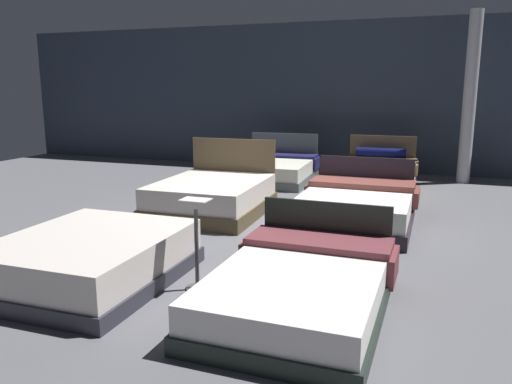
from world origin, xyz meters
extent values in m
cube|color=#5B5B60|center=(0.00, 0.00, -0.01)|extent=(18.00, 18.00, 0.02)
cube|color=#333D4C|center=(0.00, 5.37, 1.75)|extent=(18.00, 0.06, 3.50)
cube|color=#2A2B35|center=(-1.12, -2.70, 0.08)|extent=(1.68, 2.00, 0.16)
cube|color=silver|center=(-1.12, -2.70, 0.33)|extent=(1.62, 1.94, 0.34)
cube|color=black|center=(1.09, -2.69, 0.08)|extent=(1.48, 2.16, 0.16)
cube|color=white|center=(1.09, -2.69, 0.28)|extent=(1.42, 2.10, 0.25)
cube|color=black|center=(1.10, -1.61, 0.39)|extent=(1.38, 0.05, 0.79)
cube|color=brown|center=(1.09, -1.92, 0.44)|extent=(1.45, 0.57, 0.07)
cube|color=brown|center=(0.35, -1.92, 0.26)|extent=(0.07, 0.56, 0.28)
cube|color=brown|center=(1.83, -1.93, 0.26)|extent=(0.07, 0.56, 0.28)
cube|color=brown|center=(-1.14, 0.29, 0.11)|extent=(1.67, 2.02, 0.22)
cube|color=silver|center=(-1.14, 0.29, 0.38)|extent=(1.60, 1.96, 0.32)
cube|color=brown|center=(-1.17, 1.27, 0.55)|extent=(1.51, 0.09, 1.10)
cube|color=black|center=(1.11, 0.33, 0.10)|extent=(1.58, 1.99, 0.20)
cube|color=white|center=(1.11, 0.33, 0.34)|extent=(1.52, 1.93, 0.28)
cube|color=black|center=(1.11, 1.33, 0.44)|extent=(1.49, 0.04, 0.88)
cube|color=brown|center=(1.11, 0.98, 0.52)|extent=(1.56, 0.65, 0.09)
cube|color=brown|center=(0.31, 0.98, 0.36)|extent=(0.09, 0.65, 0.23)
cube|color=brown|center=(1.91, 0.98, 0.36)|extent=(0.09, 0.65, 0.23)
cube|color=#4E5758|center=(-1.13, 3.33, 0.09)|extent=(1.73, 2.13, 0.17)
cube|color=silver|center=(-1.13, 3.33, 0.30)|extent=(1.67, 2.07, 0.27)
cube|color=#4E5758|center=(-1.17, 4.36, 0.47)|extent=(1.56, 0.10, 0.94)
cube|color=#1B1848|center=(-1.16, 4.06, 0.47)|extent=(1.65, 0.60, 0.06)
cube|color=#1B1848|center=(-1.98, 4.02, 0.32)|extent=(0.08, 0.54, 0.24)
cube|color=#1B1848|center=(-0.33, 4.09, 0.32)|extent=(0.08, 0.54, 0.24)
cube|color=brown|center=(1.06, 3.32, 0.11)|extent=(1.50, 2.03, 0.22)
cube|color=silver|center=(1.06, 3.32, 0.33)|extent=(1.44, 1.97, 0.23)
cube|color=brown|center=(1.05, 4.33, 0.48)|extent=(1.39, 0.05, 0.96)
cube|color=olive|center=(1.06, 3.98, 0.47)|extent=(1.47, 0.66, 0.05)
cube|color=olive|center=(0.32, 3.97, 0.33)|extent=(0.06, 0.64, 0.23)
cube|color=olive|center=(1.79, 3.99, 0.33)|extent=(0.06, 0.64, 0.23)
cylinder|color=#0A0F48|center=(1.06, 4.04, 0.62)|extent=(1.03, 0.21, 0.20)
cylinder|color=#3F3F44|center=(0.00, -2.51, 0.01)|extent=(0.24, 0.24, 0.02)
cylinder|color=#3F3F44|center=(0.00, -2.51, 0.41)|extent=(0.04, 0.04, 0.82)
cube|color=white|center=(0.00, -2.51, 0.92)|extent=(0.28, 0.20, 0.01)
cylinder|color=silver|center=(2.72, 4.59, 1.75)|extent=(0.27, 0.27, 3.50)
camera|label=1|loc=(2.15, -6.73, 1.98)|focal=35.14mm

